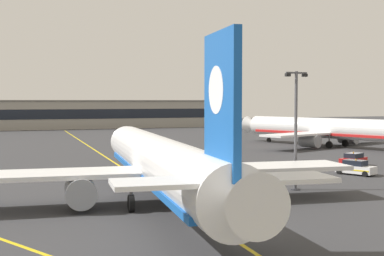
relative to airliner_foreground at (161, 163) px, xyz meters
The scene contains 10 objects.
ground_plane 10.36m from the airliner_foreground, 74.56° to the right, with size 400.00×400.00×0.00m, color #353538.
taxiway_centreline 20.99m from the airliner_foreground, 82.77° to the left, with size 0.30×180.00×0.01m, color yellow.
taxiway_lead_in_stripe 14.02m from the airliner_foreground, 146.83° to the right, with size 0.30×60.00×0.01m, color yellow.
airliner_foreground is the anchor object (origin of this frame).
airliner_background 59.80m from the airliner_foreground, 41.91° to the left, with size 30.39×38.35×11.16m.
apron_lamp_post 14.30m from the airliner_foreground, 10.27° to the left, with size 2.24×0.90×10.95m.
service_car_second 34.31m from the airliner_foreground, 26.73° to the left, with size 4.57×3.39×1.79m.
service_car_fourth 27.16m from the airliner_foreground, 18.75° to the left, with size 3.33×4.57×1.79m.
safety_cone_by_nose_gear 17.52m from the airliner_foreground, 88.12° to the left, with size 0.44×0.44×0.55m.
terminal_building 121.31m from the airliner_foreground, 89.38° to the left, with size 110.62×12.40×8.50m.
Camera 1 is at (-15.25, -29.90, 8.21)m, focal length 49.51 mm.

